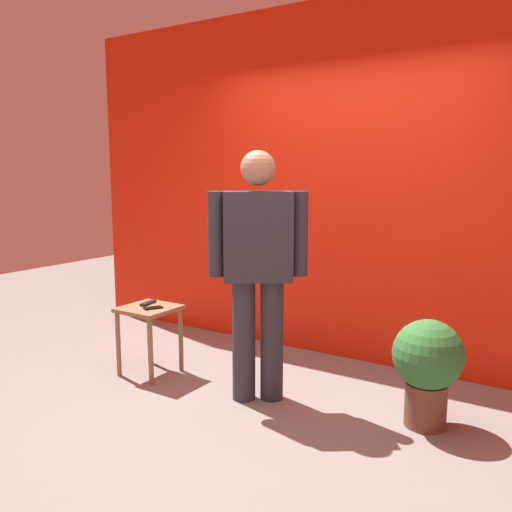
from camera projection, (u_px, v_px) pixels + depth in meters
name	position (u px, v px, depth m)	size (l,w,h in m)	color
ground_plane	(247.00, 420.00, 3.49)	(12.00, 12.00, 0.00)	gray
back_wall_red	(347.00, 184.00, 4.51)	(5.54, 0.12, 2.98)	red
standing_person	(258.00, 264.00, 3.68)	(0.62, 0.48, 1.73)	#2D2D38
side_table	(149.00, 321.00, 4.24)	(0.40, 0.40, 0.54)	olive
cell_phone	(153.00, 308.00, 4.17)	(0.07, 0.14, 0.01)	black
tv_remote	(148.00, 303.00, 4.30)	(0.04, 0.17, 0.02)	black
potted_plant	(428.00, 364.00, 3.36)	(0.44, 0.44, 0.69)	brown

